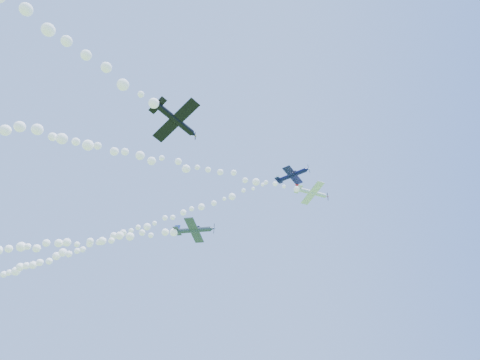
# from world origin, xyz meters

# --- Properties ---
(plane_white) EXTENTS (6.82, 7.23, 2.32)m
(plane_white) POSITION_xyz_m (19.46, 5.97, 49.17)
(plane_white) COLOR white
(smoke_trail_white) EXTENTS (69.17, 31.44, 2.95)m
(smoke_trail_white) POSITION_xyz_m (-16.93, -9.82, 48.87)
(smoke_trail_white) COLOR white
(plane_navy) EXTENTS (6.77, 7.12, 2.01)m
(plane_navy) POSITION_xyz_m (15.91, 3.10, 51.36)
(plane_navy) COLOR #0C0E37
(smoke_trail_navy) EXTENTS (74.94, 34.80, 2.74)m
(smoke_trail_navy) POSITION_xyz_m (-23.34, 20.59, 51.15)
(smoke_trail_navy) COLOR white
(plane_grey) EXTENTS (7.74, 8.18, 2.53)m
(plane_grey) POSITION_xyz_m (-2.53, 5.59, 41.70)
(plane_grey) COLOR #363F4E
(smoke_trail_grey) EXTENTS (68.17, 8.59, 3.42)m
(smoke_trail_grey) POSITION_xyz_m (-38.91, 8.79, 41.30)
(smoke_trail_grey) COLOR white
(plane_black) EXTENTS (6.61, 6.22, 2.74)m
(plane_black) POSITION_xyz_m (-0.13, -21.66, 40.24)
(plane_black) COLOR black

